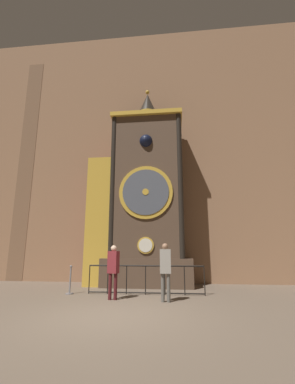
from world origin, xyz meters
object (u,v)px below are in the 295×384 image
Objects in this scene: visitor_near at (113,267)px; clock_tower at (140,199)px; stanchion_post at (70,285)px; visitor_far at (165,266)px.

clock_tower is at bearing 99.94° from visitor_near.
clock_tower reaches higher than stanchion_post.
clock_tower is 4.53m from visitor_far.
stanchion_post is (-1.81, 0.89, -0.70)m from visitor_near.
clock_tower is 4.25m from visitor_near.
clock_tower is 9.51× the size of stanchion_post.
clock_tower is 5.59× the size of visitor_near.
visitor_near is 2.14m from stanchion_post.
clock_tower is at bearing 106.33° from visitor_far.
visitor_near is 1.70× the size of stanchion_post.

